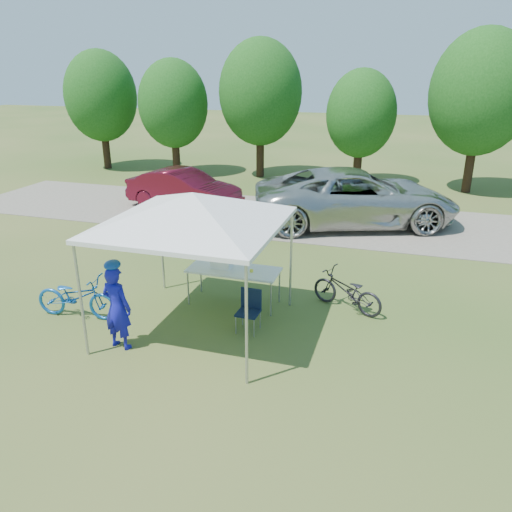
{
  "coord_description": "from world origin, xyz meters",
  "views": [
    {
      "loc": [
        3.66,
        -8.02,
        4.83
      ],
      "look_at": [
        0.58,
        2.0,
        0.85
      ],
      "focal_mm": 35.0,
      "sensor_mm": 36.0,
      "label": 1
    }
  ],
  "objects": [
    {
      "name": "folding_chair",
      "position": [
        0.99,
        0.25,
        0.48
      ],
      "size": [
        0.43,
        0.45,
        0.82
      ],
      "rotation": [
        0.0,
        0.0,
        -0.04
      ],
      "color": "black",
      "rests_on": "ground"
    },
    {
      "name": "ice_cream_cup",
      "position": [
        0.73,
        1.18,
        0.83
      ],
      "size": [
        0.07,
        0.07,
        0.05
      ],
      "primitive_type": "cylinder",
      "color": "yellow",
      "rests_on": "folding_table"
    },
    {
      "name": "bike_blue",
      "position": [
        -2.54,
        -0.31,
        0.46
      ],
      "size": [
        1.78,
        0.76,
        0.91
      ],
      "primitive_type": "imported",
      "rotation": [
        0.0,
        0.0,
        1.66
      ],
      "color": "#1253A2",
      "rests_on": "ground"
    },
    {
      "name": "folding_table",
      "position": [
        0.32,
        1.23,
        0.76
      ],
      "size": [
        1.95,
        0.81,
        0.8
      ],
      "color": "white",
      "rests_on": "ground"
    },
    {
      "name": "treeline",
      "position": [
        -0.29,
        14.05,
        3.53
      ],
      "size": [
        24.89,
        4.28,
        6.3
      ],
      "color": "#382314",
      "rests_on": "ground"
    },
    {
      "name": "gravel_strip",
      "position": [
        0.0,
        8.0,
        0.01
      ],
      "size": [
        24.0,
        5.0,
        0.02
      ],
      "primitive_type": "cube",
      "color": "gray",
      "rests_on": "ground"
    },
    {
      "name": "minivan",
      "position": [
        2.13,
        7.89,
        0.92
      ],
      "size": [
        7.09,
        5.04,
        1.79
      ],
      "primitive_type": "imported",
      "rotation": [
        0.0,
        0.0,
        1.93
      ],
      "color": "#B5B7B1",
      "rests_on": "gravel_strip"
    },
    {
      "name": "cooler",
      "position": [
        0.05,
        1.23,
        0.97
      ],
      "size": [
        0.44,
        0.3,
        0.32
      ],
      "color": "white",
      "rests_on": "folding_table"
    },
    {
      "name": "ground",
      "position": [
        0.0,
        0.0,
        0.0
      ],
      "size": [
        100.0,
        100.0,
        0.0
      ],
      "primitive_type": "plane",
      "color": "#2D5119",
      "rests_on": "ground"
    },
    {
      "name": "bike_dark",
      "position": [
        2.68,
        1.65,
        0.43
      ],
      "size": [
        1.72,
        1.17,
        0.86
      ],
      "primitive_type": "imported",
      "rotation": [
        0.0,
        0.0,
        -1.98
      ],
      "color": "black",
      "rests_on": "ground"
    },
    {
      "name": "sedan",
      "position": [
        -4.0,
        8.06,
        0.72
      ],
      "size": [
        4.41,
        2.18,
        1.39
      ],
      "primitive_type": "imported",
      "rotation": [
        0.0,
        0.0,
        1.4
      ],
      "color": "#560E1D",
      "rests_on": "gravel_strip"
    },
    {
      "name": "cyclist",
      "position": [
        -1.08,
        -1.09,
        0.79
      ],
      "size": [
        0.63,
        0.46,
        1.59
      ],
      "primitive_type": "imported",
      "rotation": [
        0.0,
        0.0,
        3.0
      ],
      "color": "#1414A3",
      "rests_on": "ground"
    },
    {
      "name": "canopy",
      "position": [
        0.0,
        0.0,
        2.65
      ],
      "size": [
        4.53,
        4.53,
        3.0
      ],
      "color": "#A5A5AA",
      "rests_on": "ground"
    }
  ]
}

